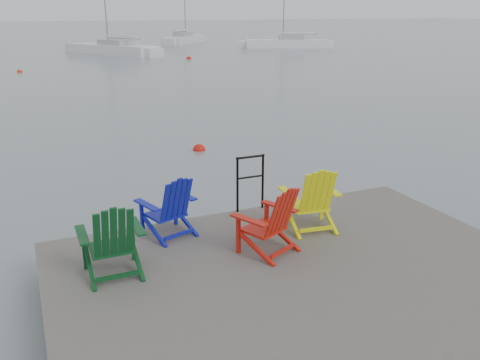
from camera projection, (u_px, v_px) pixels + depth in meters
name	position (u px, v px, depth m)	size (l,w,h in m)	color
ground	(315.00, 320.00, 6.11)	(400.00, 400.00, 0.00)	slate
dock	(317.00, 295.00, 6.00)	(6.00, 5.00, 1.40)	#33302D
handrail	(250.00, 178.00, 8.00)	(0.48, 0.04, 0.90)	black
chair_green	(112.00, 239.00, 5.99)	(0.76, 0.70, 0.95)	#0B3D19
chair_blue	(170.00, 206.00, 7.08)	(0.85, 0.80, 0.90)	#0F169B
chair_red	(271.00, 220.00, 6.58)	(0.91, 0.87, 0.93)	#B8190D
chair_yellow	(312.00, 198.00, 7.28)	(0.84, 0.79, 0.97)	#E4E70C
sailboat_near	(113.00, 50.00, 43.34)	(6.86, 8.98, 12.50)	silver
sailboat_mid	(184.00, 40.00, 58.40)	(6.90, 7.64, 11.34)	silver
sailboat_far	(287.00, 44.00, 50.81)	(8.32, 5.09, 11.26)	white
buoy_a	(199.00, 150.00, 13.58)	(0.34, 0.34, 0.34)	red
buoy_b	(20.00, 72.00, 30.79)	(0.33, 0.33, 0.33)	red
buoy_c	(153.00, 56.00, 41.73)	(0.34, 0.34, 0.34)	red
buoy_d	(189.00, 59.00, 39.34)	(0.39, 0.39, 0.39)	red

